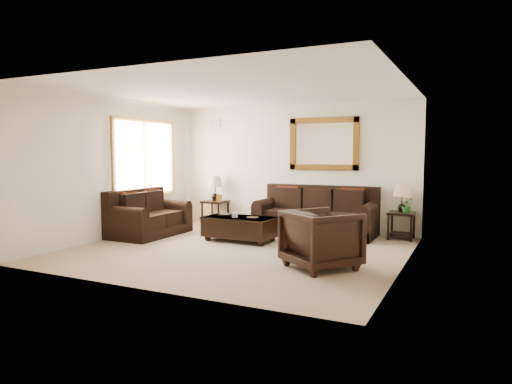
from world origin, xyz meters
The scene contains 11 objects.
room centered at (0.00, 0.00, 1.35)m, with size 5.51×5.01×2.71m.
window centered at (-2.70, 0.90, 1.55)m, with size 0.07×1.96×1.66m.
mirror centered at (0.75, 2.47, 1.85)m, with size 1.50×0.06×1.10m.
air_vent centered at (-1.90, 2.48, 2.35)m, with size 0.25×0.02×0.18m, color #999999.
sofa centered at (0.75, 2.03, 0.36)m, with size 2.40×1.04×0.98m.
loveseat centered at (-2.30, 0.45, 0.34)m, with size 0.98×1.64×0.92m.
end_table_left centered at (-1.75, 2.20, 0.73)m, with size 0.51×0.51×1.13m.
end_table_right centered at (2.40, 2.22, 0.70)m, with size 0.49×0.49×1.07m.
coffee_table centered at (-0.33, 0.74, 0.28)m, with size 1.36×0.76×0.57m.
armchair centered at (1.69, -0.57, 0.47)m, with size 0.91×0.85×0.94m, color black.
potted_plant centered at (2.51, 2.13, 0.64)m, with size 0.26×0.29×0.23m, color #1C511B.
Camera 1 is at (3.66, -6.81, 1.68)m, focal length 32.00 mm.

